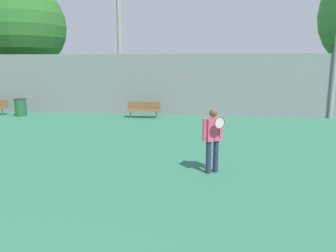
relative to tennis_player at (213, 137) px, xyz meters
name	(u,v)px	position (x,y,z in m)	size (l,w,h in m)	color
tennis_player	(213,137)	(0.00, 0.00, 0.00)	(0.56, 0.53, 1.68)	#282D47
bench_courtside_far	(144,108)	(-3.47, 8.40, -0.46)	(1.74, 0.40, 0.83)	brown
light_pole_far_right	(119,15)	(-4.99, 9.66, 4.42)	(0.90, 0.60, 9.37)	#939399
trash_bin	(21,107)	(-10.23, 8.24, -0.49)	(0.63, 0.63, 0.94)	#235B33
back_fence	(163,85)	(-2.61, 9.52, 0.69)	(28.89, 0.06, 3.31)	gray
tree_dark_dense	(22,27)	(-12.86, 13.57, 4.28)	(5.88, 5.88, 8.20)	brown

